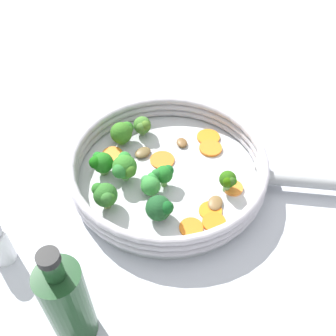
% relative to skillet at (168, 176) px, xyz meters
% --- Properties ---
extents(ground_plane, '(4.00, 4.00, 0.00)m').
position_rel_skillet_xyz_m(ground_plane, '(0.00, 0.00, -0.01)').
color(ground_plane, '#B3B7C1').
extents(skillet, '(0.35, 0.35, 0.02)m').
position_rel_skillet_xyz_m(skillet, '(0.00, 0.00, 0.00)').
color(skillet, '#B2B5B7').
rests_on(skillet, ground_plane).
extents(skillet_rim_wall, '(0.37, 0.37, 0.05)m').
position_rel_skillet_xyz_m(skillet_rim_wall, '(0.00, 0.00, 0.03)').
color(skillet_rim_wall, '#B8B2BB').
rests_on(skillet_rim_wall, skillet).
extents(skillet_handle, '(0.18, 0.05, 0.03)m').
position_rel_skillet_xyz_m(skillet_handle, '(-0.26, -0.03, 0.02)').
color(skillet_handle, '#999B9E').
rests_on(skillet_handle, skillet).
extents(skillet_rivet_left, '(0.01, 0.01, 0.01)m').
position_rel_skillet_xyz_m(skillet_rivet_left, '(-0.17, 0.01, 0.01)').
color(skillet_rivet_left, '#B6B2B7').
rests_on(skillet_rivet_left, skillet).
extents(skillet_rivet_right, '(0.01, 0.01, 0.01)m').
position_rel_skillet_xyz_m(skillet_rivet_right, '(-0.16, -0.05, 0.01)').
color(skillet_rivet_right, '#B6B1B5').
rests_on(skillet_rivet_right, skillet).
extents(carrot_slice_0, '(0.05, 0.05, 0.01)m').
position_rel_skillet_xyz_m(carrot_slice_0, '(-0.10, 0.09, 0.01)').
color(carrot_slice_0, orange).
rests_on(carrot_slice_0, skillet).
extents(carrot_slice_1, '(0.06, 0.06, 0.00)m').
position_rel_skillet_xyz_m(carrot_slice_1, '(-0.09, 0.07, 0.01)').
color(carrot_slice_1, orange).
rests_on(carrot_slice_1, skillet).
extents(carrot_slice_2, '(0.06, 0.06, 0.01)m').
position_rel_skillet_xyz_m(carrot_slice_2, '(0.12, -0.02, 0.01)').
color(carrot_slice_2, orange).
rests_on(carrot_slice_2, skillet).
extents(carrot_slice_3, '(0.06, 0.06, 0.00)m').
position_rel_skillet_xyz_m(carrot_slice_3, '(-0.07, 0.11, 0.01)').
color(carrot_slice_3, orange).
rests_on(carrot_slice_3, skillet).
extents(carrot_slice_4, '(0.04, 0.04, 0.01)m').
position_rel_skillet_xyz_m(carrot_slice_4, '(-0.12, 0.01, 0.01)').
color(carrot_slice_4, orange).
rests_on(carrot_slice_4, skillet).
extents(carrot_slice_5, '(0.06, 0.06, 0.00)m').
position_rel_skillet_xyz_m(carrot_slice_5, '(0.02, -0.03, 0.01)').
color(carrot_slice_5, orange).
rests_on(carrot_slice_5, skillet).
extents(carrot_slice_6, '(0.05, 0.05, 0.01)m').
position_rel_skillet_xyz_m(carrot_slice_6, '(-0.07, -0.08, 0.01)').
color(carrot_slice_6, orange).
rests_on(carrot_slice_6, skillet).
extents(carrot_slice_7, '(0.06, 0.06, 0.01)m').
position_rel_skillet_xyz_m(carrot_slice_7, '(-0.06, -0.12, 0.01)').
color(carrot_slice_7, orange).
rests_on(carrot_slice_7, skillet).
extents(broccoli_floret_0, '(0.04, 0.03, 0.04)m').
position_rel_skillet_xyz_m(broccoli_floret_0, '(0.00, 0.03, 0.04)').
color(broccoli_floret_0, '#5C9242').
rests_on(broccoli_floret_0, skillet).
extents(broccoli_floret_1, '(0.05, 0.04, 0.05)m').
position_rel_skillet_xyz_m(broccoli_floret_1, '(-0.01, 0.10, 0.03)').
color(broccoli_floret_1, '#87B46A').
rests_on(broccoli_floret_1, skillet).
extents(broccoli_floret_2, '(0.04, 0.04, 0.05)m').
position_rel_skillet_xyz_m(broccoli_floret_2, '(0.12, 0.03, 0.04)').
color(broccoli_floret_2, '#6C9550').
rests_on(broccoli_floret_2, skillet).
extents(broccoli_floret_3, '(0.05, 0.04, 0.05)m').
position_rel_skillet_xyz_m(broccoli_floret_3, '(0.08, 0.10, 0.04)').
color(broccoli_floret_3, '#7D9C4C').
rests_on(broccoli_floret_3, skillet).
extents(broccoli_floret_4, '(0.03, 0.03, 0.04)m').
position_rel_skillet_xyz_m(broccoli_floret_4, '(-0.11, 0.02, 0.04)').
color(broccoli_floret_4, '#72A254').
rests_on(broccoli_floret_4, skillet).
extents(broccoli_floret_5, '(0.04, 0.04, 0.04)m').
position_rel_skillet_xyz_m(broccoli_floret_5, '(0.02, 0.05, 0.03)').
color(broccoli_floret_5, '#82A96D').
rests_on(broccoli_floret_5, skillet).
extents(broccoli_floret_6, '(0.05, 0.06, 0.06)m').
position_rel_skillet_xyz_m(broccoli_floret_6, '(0.07, 0.03, 0.04)').
color(broccoli_floret_6, '#7BB06C').
rests_on(broccoli_floret_6, skillet).
extents(broccoli_floret_7, '(0.04, 0.04, 0.04)m').
position_rel_skillet_xyz_m(broccoli_floret_7, '(0.08, -0.09, 0.03)').
color(broccoli_floret_7, '#7EAB69').
rests_on(broccoli_floret_7, skillet).
extents(broccoli_floret_8, '(0.04, 0.05, 0.05)m').
position_rel_skillet_xyz_m(broccoli_floret_8, '(0.11, -0.06, 0.03)').
color(broccoli_floret_8, '#6D974D').
rests_on(broccoli_floret_8, skillet).
extents(mushroom_piece_0, '(0.03, 0.03, 0.01)m').
position_rel_skillet_xyz_m(mushroom_piece_0, '(-0.01, -0.08, 0.01)').
color(mushroom_piece_0, brown).
rests_on(mushroom_piece_0, skillet).
extents(mushroom_piece_1, '(0.03, 0.04, 0.01)m').
position_rel_skillet_xyz_m(mushroom_piece_1, '(-0.10, 0.05, 0.01)').
color(mushroom_piece_1, brown).
rests_on(mushroom_piece_1, skillet).
extents(mushroom_piece_2, '(0.04, 0.04, 0.01)m').
position_rel_skillet_xyz_m(mushroom_piece_2, '(0.06, -0.04, 0.01)').
color(mushroom_piece_2, brown).
rests_on(mushroom_piece_2, skillet).
extents(oil_bottle, '(0.06, 0.06, 0.20)m').
position_rel_skillet_xyz_m(oil_bottle, '(0.05, 0.31, 0.07)').
color(oil_bottle, '#193D1E').
rests_on(oil_bottle, ground_plane).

